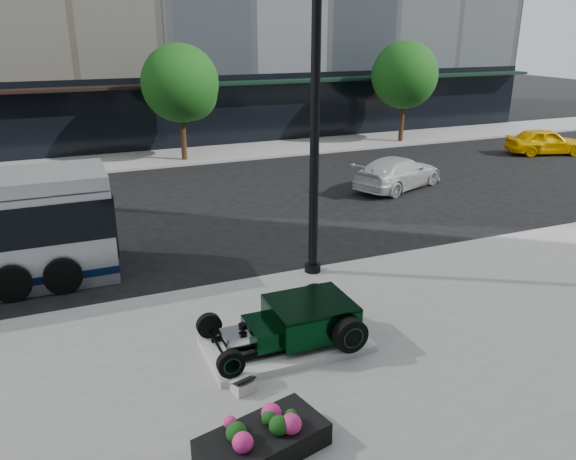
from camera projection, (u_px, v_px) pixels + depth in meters
name	position (u px, v px, depth m)	size (l,w,h in m)	color
ground	(248.00, 253.00, 17.14)	(120.00, 120.00, 0.00)	black
sidewalk_far	(162.00, 158.00, 29.27)	(70.00, 4.00, 0.12)	gray
street_trees	(183.00, 86.00, 27.62)	(29.80, 3.80, 5.70)	black
display_plinth	(286.00, 344.00, 11.84)	(3.40, 1.80, 0.15)	silver
hot_rod	(301.00, 320.00, 11.79)	(3.22, 2.00, 0.81)	black
info_plaque	(243.00, 385.00, 10.38)	(0.46, 0.39, 0.31)	silver
lamppost	(315.00, 137.00, 14.29)	(0.44, 0.44, 8.06)	black
flower_planter	(263.00, 440.00, 8.84)	(2.20, 1.46, 0.66)	black
white_sedan	(398.00, 173.00, 23.83)	(1.89, 4.64, 1.35)	silver
yellow_taxi	(545.00, 141.00, 30.30)	(1.64, 4.07, 1.39)	#FFC300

